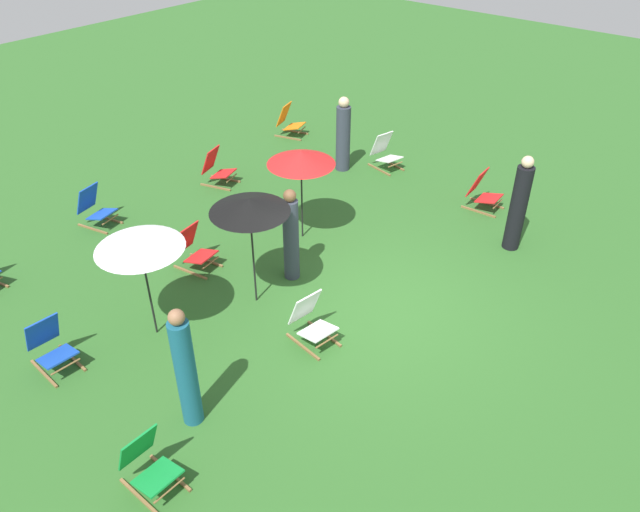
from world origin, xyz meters
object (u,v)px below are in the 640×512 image
(deckchair_10, at_px, (483,192))
(person_2, at_px, (186,370))
(deckchair_4, at_px, (51,346))
(umbrella_0, at_px, (301,157))
(umbrella_2, at_px, (249,205))
(deckchair_1, at_px, (95,208))
(person_0, at_px, (291,237))
(deckchair_9, at_px, (311,321))
(deckchair_2, at_px, (289,122))
(umbrella_1, at_px, (139,241))
(deckchair_8, at_px, (148,464))
(person_1, at_px, (343,136))
(deckchair_3, at_px, (217,168))
(person_3, at_px, (518,206))
(deckchair_6, at_px, (385,153))
(deckchair_0, at_px, (194,249))

(deckchair_10, relative_size, person_2, 0.45)
(deckchair_4, height_order, umbrella_0, umbrella_0)
(deckchair_10, distance_m, umbrella_2, 5.59)
(deckchair_1, relative_size, deckchair_10, 1.02)
(umbrella_0, relative_size, person_0, 1.05)
(deckchair_9, height_order, deckchair_10, same)
(deckchair_2, distance_m, umbrella_1, 8.00)
(deckchair_8, height_order, umbrella_2, umbrella_2)
(umbrella_0, distance_m, person_1, 3.17)
(deckchair_3, bearing_deg, deckchair_2, -5.96)
(person_2, bearing_deg, deckchair_2, -9.40)
(umbrella_0, height_order, person_1, umbrella_0)
(deckchair_3, distance_m, umbrella_0, 3.20)
(person_2, relative_size, person_3, 1.00)
(deckchair_2, distance_m, umbrella_2, 7.05)
(deckchair_4, relative_size, umbrella_1, 0.46)
(person_0, height_order, person_3, person_3)
(deckchair_3, distance_m, deckchair_10, 5.74)
(deckchair_3, distance_m, deckchair_6, 3.88)
(person_1, bearing_deg, deckchair_0, -24.07)
(deckchair_4, bearing_deg, deckchair_0, 9.85)
(deckchair_6, xyz_separation_m, person_2, (-7.84, -2.35, 0.52))
(deckchair_0, xyz_separation_m, umbrella_0, (1.99, -0.81, 1.30))
(deckchair_3, relative_size, person_1, 0.50)
(deckchair_1, bearing_deg, umbrella_1, -123.17)
(person_1, bearing_deg, person_3, 53.81)
(deckchair_0, distance_m, deckchair_3, 3.21)
(deckchair_6, height_order, deckchair_9, same)
(person_1, distance_m, person_2, 7.77)
(umbrella_0, height_order, person_3, person_3)
(deckchair_0, height_order, deckchair_3, same)
(deckchair_0, xyz_separation_m, person_2, (-2.34, -2.67, 0.52))
(deckchair_6, relative_size, person_3, 0.45)
(deckchair_3, relative_size, umbrella_0, 0.48)
(person_0, xyz_separation_m, person_3, (3.33, -2.55, 0.06))
(deckchair_4, relative_size, umbrella_2, 0.43)
(person_2, bearing_deg, umbrella_0, -20.54)
(deckchair_6, xyz_separation_m, deckchair_9, (-5.66, -2.55, 0.00))
(deckchair_0, distance_m, deckchair_8, 4.49)
(deckchair_3, distance_m, person_0, 3.97)
(deckchair_0, relative_size, deckchair_3, 0.96)
(umbrella_2, bearing_deg, deckchair_0, 89.95)
(deckchair_9, height_order, umbrella_1, umbrella_1)
(deckchair_6, height_order, umbrella_2, umbrella_2)
(deckchair_3, xyz_separation_m, person_3, (1.77, -6.16, 0.52))
(deckchair_9, relative_size, person_0, 0.49)
(deckchair_6, bearing_deg, deckchair_0, -170.67)
(deckchair_8, bearing_deg, umbrella_0, 23.28)
(deckchair_3, bearing_deg, person_2, -152.10)
(deckchair_1, distance_m, umbrella_1, 3.98)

